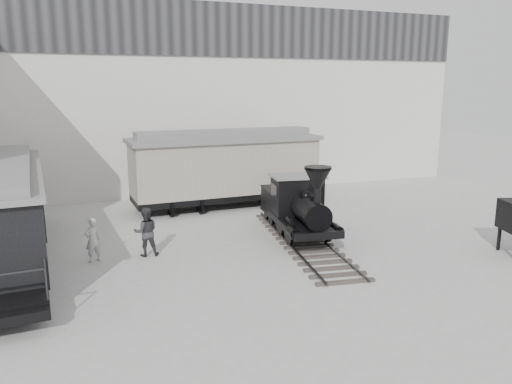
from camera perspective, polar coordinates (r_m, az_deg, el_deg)
name	(u,v)px	position (r m, az deg, el deg)	size (l,w,h in m)	color
ground	(313,270)	(17.81, 6.50, -8.86)	(90.00, 90.00, 0.00)	#9E9E9B
north_wall	(202,99)	(30.75, -6.22, 10.48)	(34.00, 2.51, 11.00)	silver
locomotive	(299,210)	(21.09, 4.94, -2.04)	(3.37, 9.59, 3.32)	#2C2824
boxcar	(225,167)	(26.48, -3.52, 2.92)	(10.17, 3.50, 4.12)	black
passenger_coach	(4,211)	(20.26, -26.89, -1.98)	(3.46, 12.86, 3.40)	black
visitor_a	(93,240)	(19.20, -18.15, -5.23)	(0.61, 0.40, 1.66)	#ADADAD
visitor_b	(146,232)	(19.33, -12.46, -4.46)	(0.91, 0.71, 1.88)	#333235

